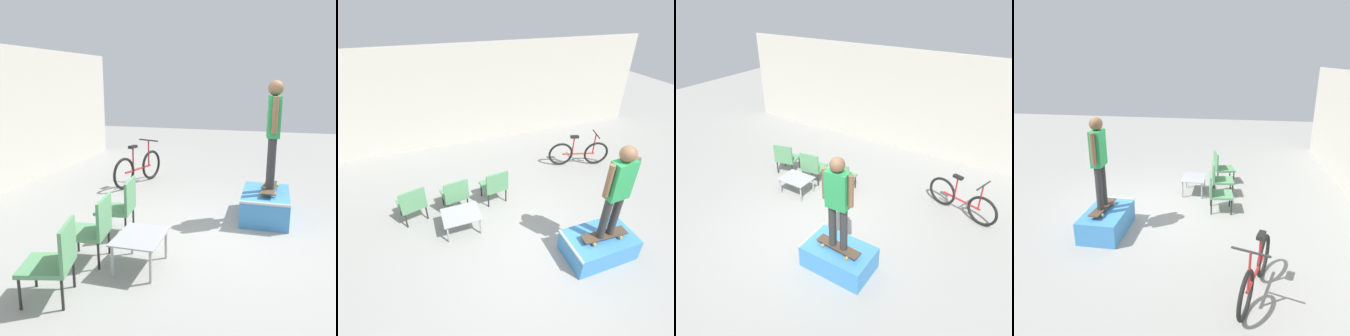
# 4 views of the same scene
# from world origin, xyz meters

# --- Properties ---
(ground_plane) EXTENTS (24.00, 24.00, 0.00)m
(ground_plane) POSITION_xyz_m (0.00, 0.00, 0.00)
(ground_plane) COLOR gray
(house_wall_back) EXTENTS (12.00, 0.06, 3.00)m
(house_wall_back) POSITION_xyz_m (0.00, 4.69, 1.50)
(house_wall_back) COLOR beige
(house_wall_back) RESTS_ON ground_plane
(skate_ramp_box) EXTENTS (1.27, 0.77, 0.47)m
(skate_ramp_box) POSITION_xyz_m (1.07, -0.60, 0.22)
(skate_ramp_box) COLOR #3D84C6
(skate_ramp_box) RESTS_ON ground_plane
(skateboard_on_ramp) EXTENTS (0.86, 0.29, 0.07)m
(skateboard_on_ramp) POSITION_xyz_m (1.09, -0.66, 0.53)
(skateboard_on_ramp) COLOR #473828
(skateboard_on_ramp) RESTS_ON skate_ramp_box
(person_skater) EXTENTS (0.57, 0.25, 1.76)m
(person_skater) POSITION_xyz_m (1.09, -0.66, 1.59)
(person_skater) COLOR #2D2D2D
(person_skater) RESTS_ON skateboard_on_ramp
(coffee_table) EXTENTS (0.75, 0.58, 0.43)m
(coffee_table) POSITION_xyz_m (-1.16, 0.85, 0.38)
(coffee_table) COLOR #9E9EA3
(coffee_table) RESTS_ON ground_plane
(patio_chair_left) EXTENTS (0.63, 0.63, 0.86)m
(patio_chair_left) POSITION_xyz_m (-2.04, 1.49, 0.47)
(patio_chair_left) COLOR black
(patio_chair_left) RESTS_ON ground_plane
(patio_chair_center) EXTENTS (0.58, 0.58, 0.86)m
(patio_chair_center) POSITION_xyz_m (-1.14, 1.49, 0.47)
(patio_chair_center) COLOR black
(patio_chair_center) RESTS_ON ground_plane
(patio_chair_right) EXTENTS (0.57, 0.57, 0.86)m
(patio_chair_right) POSITION_xyz_m (-0.24, 1.49, 0.47)
(patio_chair_right) COLOR black
(patio_chair_right) RESTS_ON ground_plane
(bicycle) EXTENTS (1.64, 0.65, 0.96)m
(bicycle) POSITION_xyz_m (2.48, 2.21, 0.37)
(bicycle) COLOR black
(bicycle) RESTS_ON ground_plane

